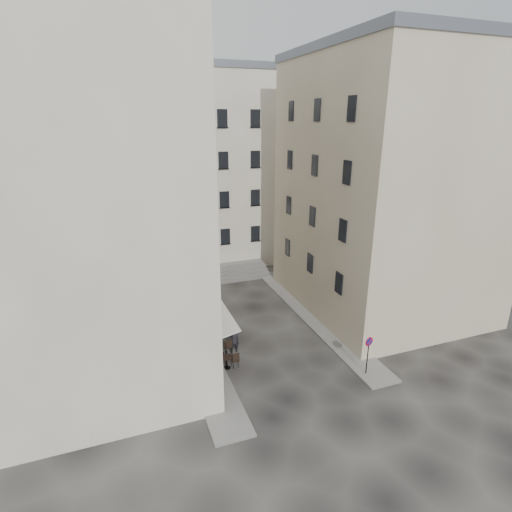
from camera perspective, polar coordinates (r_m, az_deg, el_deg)
name	(u,v)px	position (r m, az deg, el deg)	size (l,w,h in m)	color
ground	(271,346)	(26.53, 2.10, -12.79)	(90.00, 90.00, 0.00)	black
sidewalk_left	(190,329)	(28.77, -9.45, -10.19)	(2.00, 22.00, 0.12)	slate
sidewalk_right	(311,314)	(30.55, 7.90, -8.27)	(2.00, 18.00, 0.12)	slate
building_left	(74,190)	(24.20, -24.56, 8.61)	(12.20, 16.20, 20.60)	beige
building_right	(387,186)	(31.28, 18.17, 9.52)	(12.20, 14.20, 18.60)	tan
building_back	(190,169)	(40.83, -9.34, 12.22)	(18.20, 10.20, 18.60)	beige
cafe_storefront	(200,325)	(25.34, -7.94, -9.70)	(1.74, 7.30, 3.50)	#480A0A
stone_steps	(220,274)	(37.08, -5.18, -2.53)	(9.00, 3.15, 0.80)	slate
bollard_near	(226,357)	(24.56, -4.25, -14.24)	(0.12, 0.12, 0.98)	black
bollard_mid	(212,330)	(27.47, -6.29, -10.42)	(0.12, 0.12, 0.98)	black
bollard_far	(201,308)	(30.50, -7.90, -7.34)	(0.12, 0.12, 0.98)	black
no_parking_sign	(368,348)	(23.87, 15.77, -12.59)	(0.56, 0.15, 2.47)	black
bistro_table_a	(227,361)	(24.29, -4.19, -14.72)	(1.40, 0.66, 0.99)	black
bistro_table_b	(221,347)	(25.57, -5.06, -12.89)	(1.37, 0.64, 0.96)	black
bistro_table_c	(210,333)	(27.23, -6.59, -10.87)	(1.28, 0.60, 0.90)	black
bistro_table_d	(222,328)	(27.67, -4.88, -10.22)	(1.36, 0.64, 0.96)	black
bistro_table_e	(211,315)	(29.44, -6.38, -8.35)	(1.38, 0.65, 0.97)	black
pedestrian	(234,340)	(25.56, -3.18, -11.88)	(0.63, 0.41, 1.72)	black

